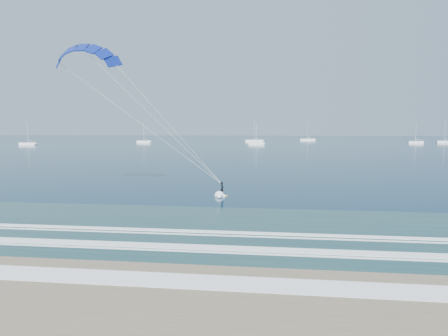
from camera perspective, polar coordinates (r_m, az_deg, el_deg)
ground at (r=21.59m, az=-5.34°, el=-15.56°), size 900.00×900.00×0.00m
kitesurfer_rig at (r=46.36m, az=-10.53°, el=7.54°), size 21.43×5.10×18.37m
sailboat_0 at (r=216.63m, az=-26.21°, el=3.15°), size 8.24×2.40×11.28m
sailboat_1 at (r=229.73m, az=-11.37°, el=3.72°), size 7.73×2.40×10.75m
sailboat_2 at (r=245.35m, az=4.35°, el=3.93°), size 10.70×2.40×14.15m
sailboat_3 at (r=201.57m, az=4.65°, el=3.56°), size 7.67×2.40×10.79m
sailboat_4 at (r=275.41m, az=11.85°, el=4.01°), size 9.83×2.40×13.22m
sailboat_5 at (r=240.70m, az=25.68°, el=3.36°), size 7.60×2.40×10.53m
sailboat_7 at (r=254.83m, az=28.95°, el=3.31°), size 8.20×2.40×12.04m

